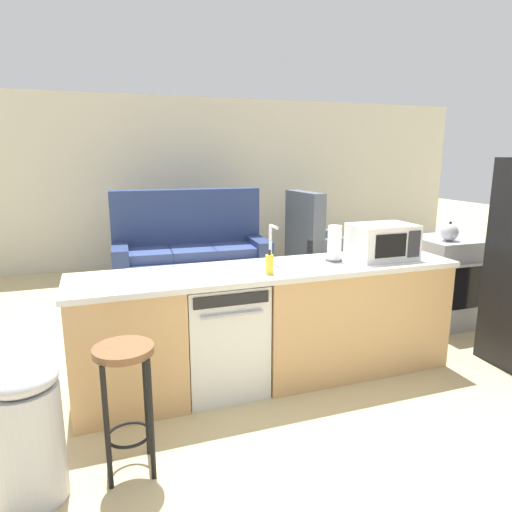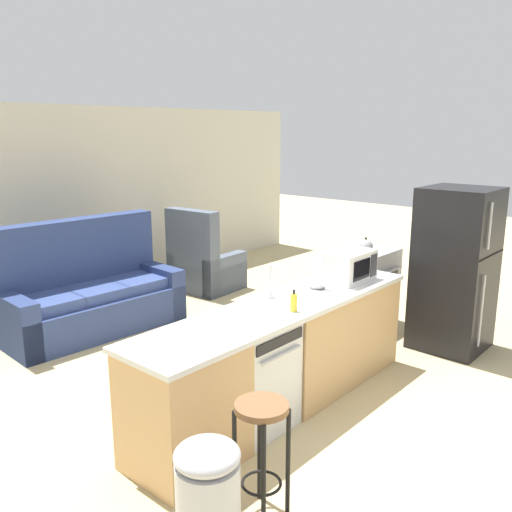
{
  "view_description": "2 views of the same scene",
  "coord_description": "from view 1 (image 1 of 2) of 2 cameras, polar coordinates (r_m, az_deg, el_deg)",
  "views": [
    {
      "loc": [
        -1.06,
        -3.09,
        1.73
      ],
      "look_at": [
        0.24,
        0.6,
        0.86
      ],
      "focal_mm": 32.0,
      "sensor_mm": 36.0,
      "label": 1
    },
    {
      "loc": [
        -3.13,
        -2.59,
        2.29
      ],
      "look_at": [
        0.55,
        0.64,
        1.13
      ],
      "focal_mm": 38.0,
      "sensor_mm": 36.0,
      "label": 2
    }
  ],
  "objects": [
    {
      "name": "ground_plane",
      "position": [
        3.7,
        -0.4,
        -15.31
      ],
      "size": [
        24.0,
        24.0,
        0.0
      ],
      "primitive_type": "plane",
      "color": "tan"
    },
    {
      "name": "wall_back",
      "position": [
        7.43,
        -8.96,
        9.14
      ],
      "size": [
        10.0,
        0.06,
        2.6
      ],
      "color": "beige",
      "rests_on": "ground_plane"
    },
    {
      "name": "kitchen_counter",
      "position": [
        3.6,
        3.23,
        -8.78
      ],
      "size": [
        2.94,
        0.66,
        0.9
      ],
      "color": "tan",
      "rests_on": "ground_plane"
    },
    {
      "name": "dishwasher",
      "position": [
        3.45,
        -4.4,
        -9.74
      ],
      "size": [
        0.58,
        0.61,
        0.84
      ],
      "color": "silver",
      "rests_on": "ground_plane"
    },
    {
      "name": "stove_range",
      "position": [
        5.15,
        22.99,
        -2.8
      ],
      "size": [
        0.76,
        0.68,
        0.9
      ],
      "color": "#A8AAB2",
      "rests_on": "ground_plane"
    },
    {
      "name": "microwave",
      "position": [
        3.84,
        15.5,
        1.79
      ],
      "size": [
        0.5,
        0.37,
        0.28
      ],
      "color": "white",
      "rests_on": "kitchen_counter"
    },
    {
      "name": "sink_faucet",
      "position": [
        3.56,
        1.88,
        1.29
      ],
      "size": [
        0.07,
        0.18,
        0.3
      ],
      "color": "silver",
      "rests_on": "kitchen_counter"
    },
    {
      "name": "paper_towel_roll",
      "position": [
        3.66,
        9.77,
        1.52
      ],
      "size": [
        0.14,
        0.14,
        0.28
      ],
      "color": "#4C4C51",
      "rests_on": "kitchen_counter"
    },
    {
      "name": "soap_bottle",
      "position": [
        3.21,
        1.69,
        -1.03
      ],
      "size": [
        0.06,
        0.06,
        0.18
      ],
      "color": "yellow",
      "rests_on": "kitchen_counter"
    },
    {
      "name": "kettle",
      "position": [
        4.84,
        23.06,
        2.75
      ],
      "size": [
        0.21,
        0.17,
        0.19
      ],
      "color": "#B2B2B7",
      "rests_on": "stove_range"
    },
    {
      "name": "bar_stool",
      "position": [
        2.63,
        -16.0,
        -14.93
      ],
      "size": [
        0.32,
        0.32,
        0.74
      ],
      "color": "brown",
      "rests_on": "ground_plane"
    },
    {
      "name": "trash_bin",
      "position": [
        2.69,
        -26.66,
        -19.03
      ],
      "size": [
        0.35,
        0.35,
        0.74
      ],
      "color": "#B7B7BC",
      "rests_on": "ground_plane"
    },
    {
      "name": "couch",
      "position": [
        6.19,
        -8.22,
        0.01
      ],
      "size": [
        2.04,
        1.0,
        1.27
      ],
      "color": "navy",
      "rests_on": "ground_plane"
    },
    {
      "name": "armchair",
      "position": [
        6.92,
        7.45,
        1.0
      ],
      "size": [
        0.86,
        0.91,
        1.2
      ],
      "color": "#515B6B",
      "rests_on": "ground_plane"
    }
  ]
}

